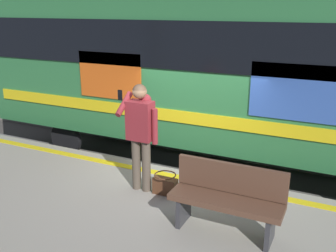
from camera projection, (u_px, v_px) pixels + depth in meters
ground_plane at (182, 213)px, 7.10m from camera, size 26.89×26.89×0.00m
safety_line at (176, 176)px, 6.59m from camera, size 17.57×0.16×0.01m
track_rail_near at (209, 178)px, 8.36m from camera, size 23.31×0.08×0.16m
track_rail_far at (229, 156)px, 9.59m from camera, size 23.31×0.08×0.16m
train_carriage at (218, 60)px, 8.28m from camera, size 10.55×2.94×4.05m
passenger at (141, 129)px, 5.84m from camera, size 0.57×0.55×1.72m
handbag at (165, 185)px, 5.93m from camera, size 0.38×0.34×0.34m
bench at (227, 197)px, 4.87m from camera, size 1.45×0.44×0.90m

